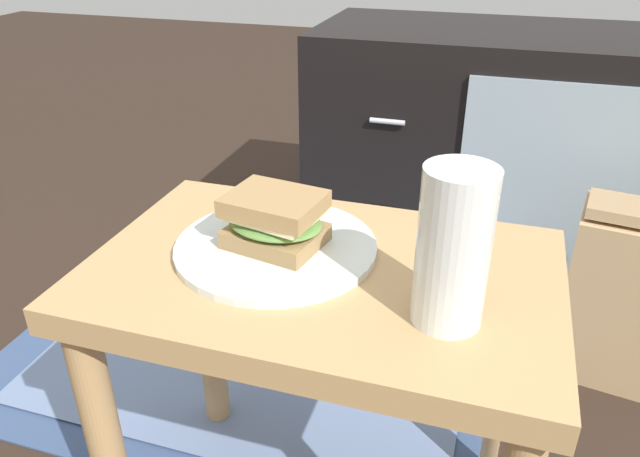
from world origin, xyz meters
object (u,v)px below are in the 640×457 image
at_px(tv_cabinet, 505,148).
at_px(sandwich_front, 275,220).
at_px(paper_bag, 621,293).
at_px(beer_glass, 453,251).
at_px(plate, 276,247).

height_order(tv_cabinet, sandwich_front, tv_cabinet).
bearing_deg(paper_bag, tv_cabinet, 119.47).
xyz_separation_m(tv_cabinet, beer_glass, (-0.05, -1.01, 0.25)).
relative_size(sandwich_front, beer_glass, 0.81).
bearing_deg(sandwich_front, tv_cabinet, 74.16).
distance_m(beer_glass, paper_bag, 0.74).
relative_size(plate, beer_glass, 1.49).
relative_size(tv_cabinet, sandwich_front, 7.04).
bearing_deg(plate, sandwich_front, 0.00).
bearing_deg(paper_bag, plate, -136.33).
distance_m(plate, sandwich_front, 0.04).
height_order(plate, sandwich_front, sandwich_front).
bearing_deg(sandwich_front, paper_bag, 43.67).
bearing_deg(paper_bag, sandwich_front, -136.33).
height_order(plate, paper_bag, plate).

